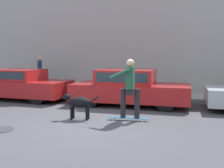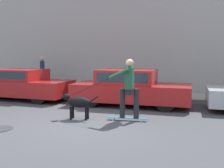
{
  "view_description": "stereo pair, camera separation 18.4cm",
  "coord_description": "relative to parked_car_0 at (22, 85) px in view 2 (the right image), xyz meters",
  "views": [
    {
      "loc": [
        2.5,
        -6.44,
        1.85
      ],
      "look_at": [
        0.29,
        1.51,
        0.95
      ],
      "focal_mm": 42.0,
      "sensor_mm": 36.0,
      "label": 1
    },
    {
      "loc": [
        2.67,
        -6.39,
        1.85
      ],
      "look_at": [
        0.29,
        1.51,
        0.95
      ],
      "focal_mm": 42.0,
      "sensor_mm": 36.0,
      "label": 2
    }
  ],
  "objects": [
    {
      "name": "parked_car_0",
      "position": [
        0.0,
        0.0,
        0.0
      ],
      "size": [
        4.2,
        1.89,
        1.28
      ],
      "rotation": [
        0.0,
        0.0,
        -0.03
      ],
      "color": "black",
      "rests_on": "ground_plane"
    },
    {
      "name": "dog",
      "position": [
        3.72,
        -2.55,
        -0.13
      ],
      "size": [
        1.1,
        0.37,
        0.75
      ],
      "rotation": [
        0.0,
        0.0,
        3.23
      ],
      "color": "black",
      "rests_on": "ground_plane"
    },
    {
      "name": "pedestrian_with_bag",
      "position": [
        -0.23,
        2.0,
        0.46
      ],
      "size": [
        0.38,
        0.6,
        1.64
      ],
      "rotation": [
        0.0,
        0.0,
        0.47
      ],
      "color": "#3D4760",
      "rests_on": "sidewalk_curb"
    },
    {
      "name": "fire_hydrant",
      "position": [
        2.38,
        0.78,
        -0.25
      ],
      "size": [
        0.18,
        0.18,
        0.72
      ],
      "color": "red",
      "rests_on": "ground_plane"
    },
    {
      "name": "sidewalk_curb",
      "position": [
        4.15,
        2.03,
        -0.55
      ],
      "size": [
        30.0,
        1.99,
        0.16
      ],
      "color": "#A39E93",
      "rests_on": "ground_plane"
    },
    {
      "name": "parked_car_1",
      "position": [
        4.7,
        -0.0,
        0.02
      ],
      "size": [
        4.28,
        1.83,
        1.33
      ],
      "rotation": [
        0.0,
        0.0,
        0.0
      ],
      "color": "black",
      "rests_on": "ground_plane"
    },
    {
      "name": "skateboarder",
      "position": [
        5.18,
        -2.32,
        0.37
      ],
      "size": [
        2.34,
        0.61,
        1.75
      ],
      "rotation": [
        0.0,
        0.0,
        3.22
      ],
      "color": "beige",
      "rests_on": "ground_plane"
    },
    {
      "name": "ground_plane",
      "position": [
        4.15,
        -3.05,
        -0.63
      ],
      "size": [
        36.0,
        36.0,
        0.0
      ],
      "primitive_type": "plane",
      "color": "#47474C"
    },
    {
      "name": "manhole_cover",
      "position": [
        2.26,
        -4.1,
        -0.62
      ],
      "size": [
        0.64,
        0.64,
        0.01
      ],
      "color": "#38383D",
      "rests_on": "ground_plane"
    },
    {
      "name": "back_wall",
      "position": [
        4.15,
        3.19,
        2.35
      ],
      "size": [
        32.0,
        0.3,
        5.96
      ],
      "color": "#B2ADA8",
      "rests_on": "ground_plane"
    }
  ]
}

